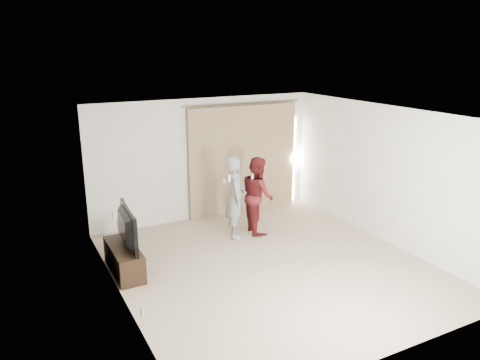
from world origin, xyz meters
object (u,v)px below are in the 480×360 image
tv (122,228)px  person_woman (257,195)px  person_man (235,197)px  tv_console (124,259)px

tv → person_woman: (2.85, 0.55, -0.01)m
person_man → person_woman: 0.52m
person_man → person_woman: person_man is taller
person_man → tv_console: bearing=-167.7°
tv_console → person_man: person_man is taller
tv → person_woman: bearing=-75.3°
person_woman → tv: bearing=-169.1°
tv_console → person_woman: bearing=10.9°
tv_console → tv: 0.56m
person_man → person_woman: size_ratio=1.05×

